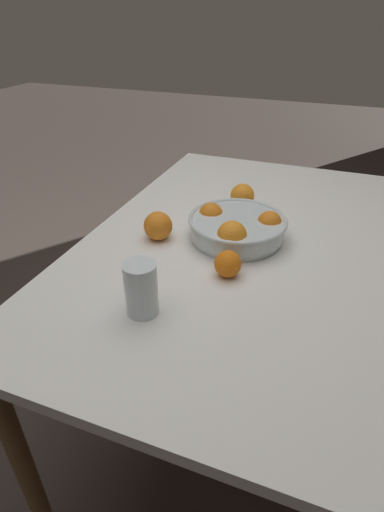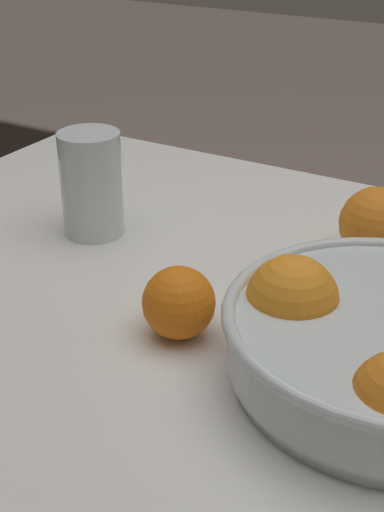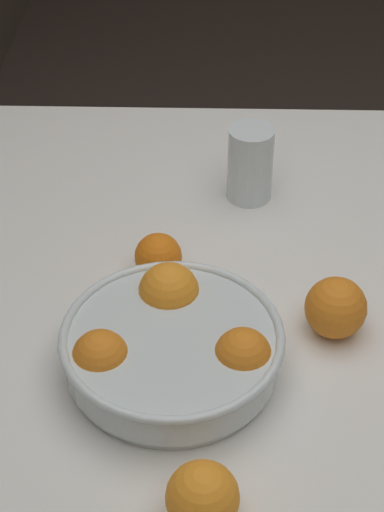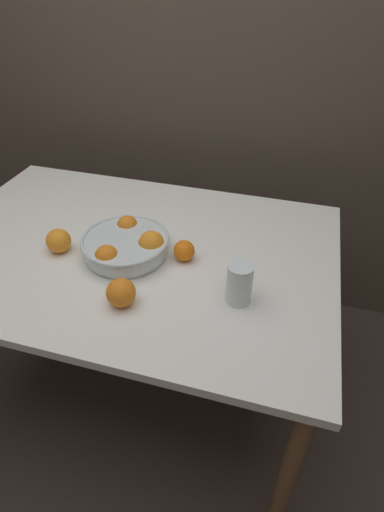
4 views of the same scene
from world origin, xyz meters
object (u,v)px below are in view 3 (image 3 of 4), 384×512
at_px(orange_loose_near_bowl, 336,308).
at_px(orange_loose_front, 158,257).
at_px(fruit_bowl, 172,346).
at_px(orange_loose_aside, 202,497).
at_px(juice_glass, 250,166).

height_order(orange_loose_near_bowl, orange_loose_front, orange_loose_near_bowl).
distance_m(orange_loose_near_bowl, orange_loose_front, 0.27).
relative_size(fruit_bowl, orange_loose_aside, 3.52).
bearing_deg(fruit_bowl, juice_glass, -15.69).
xyz_separation_m(orange_loose_near_bowl, orange_loose_aside, (-0.30, 0.17, -0.00)).
bearing_deg(juice_glass, orange_loose_near_bowl, -161.27).
height_order(orange_loose_near_bowl, orange_loose_aside, orange_loose_near_bowl).
relative_size(juice_glass, orange_loose_front, 1.82).
bearing_deg(fruit_bowl, orange_loose_aside, -169.32).
distance_m(juice_glass, orange_loose_near_bowl, 0.33).
distance_m(fruit_bowl, orange_loose_aside, 0.23).
bearing_deg(juice_glass, fruit_bowl, 164.31).
distance_m(juice_glass, orange_loose_front, 0.24).
height_order(juice_glass, orange_loose_front, juice_glass).
height_order(juice_glass, orange_loose_near_bowl, juice_glass).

